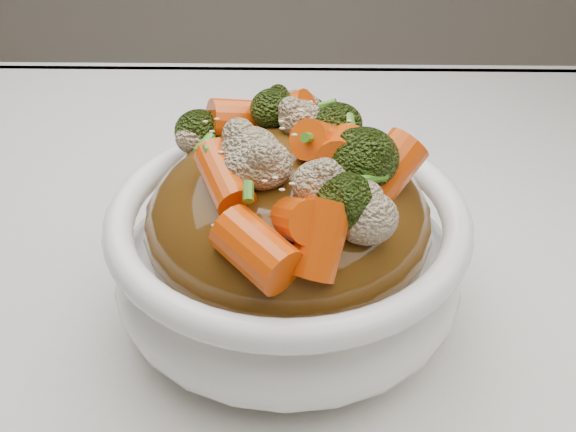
# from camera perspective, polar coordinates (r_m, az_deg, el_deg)

# --- Properties ---
(tablecloth) EXTENTS (1.20, 0.80, 0.04)m
(tablecloth) POSITION_cam_1_polar(r_m,az_deg,el_deg) (0.53, 4.62, -7.22)
(tablecloth) COLOR silver
(tablecloth) RESTS_ON dining_table
(bowl) EXTENTS (0.30, 0.30, 0.09)m
(bowl) POSITION_cam_1_polar(r_m,az_deg,el_deg) (0.46, 0.00, -3.57)
(bowl) COLOR white
(bowl) RESTS_ON tablecloth
(sauce_base) EXTENTS (0.24, 0.24, 0.10)m
(sauce_base) POSITION_cam_1_polar(r_m,az_deg,el_deg) (0.44, 0.00, -0.34)
(sauce_base) COLOR #4C2D0D
(sauce_base) RESTS_ON bowl
(carrots) EXTENTS (0.24, 0.24, 0.05)m
(carrots) POSITION_cam_1_polar(r_m,az_deg,el_deg) (0.41, 0.00, 7.44)
(carrots) COLOR #DB4707
(carrots) RESTS_ON sauce_base
(broccoli) EXTENTS (0.24, 0.24, 0.05)m
(broccoli) POSITION_cam_1_polar(r_m,az_deg,el_deg) (0.41, 0.00, 7.30)
(broccoli) COLOR black
(broccoli) RESTS_ON sauce_base
(cauliflower) EXTENTS (0.24, 0.24, 0.04)m
(cauliflower) POSITION_cam_1_polar(r_m,az_deg,el_deg) (0.41, 0.00, 7.03)
(cauliflower) COLOR tan
(cauliflower) RESTS_ON sauce_base
(scallions) EXTENTS (0.18, 0.18, 0.02)m
(scallions) POSITION_cam_1_polar(r_m,az_deg,el_deg) (0.41, 0.00, 7.57)
(scallions) COLOR #3D7D1D
(scallions) RESTS_ON sauce_base
(sesame_seeds) EXTENTS (0.21, 0.21, 0.01)m
(sesame_seeds) POSITION_cam_1_polar(r_m,az_deg,el_deg) (0.41, 0.00, 7.57)
(sesame_seeds) COLOR beige
(sesame_seeds) RESTS_ON sauce_base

